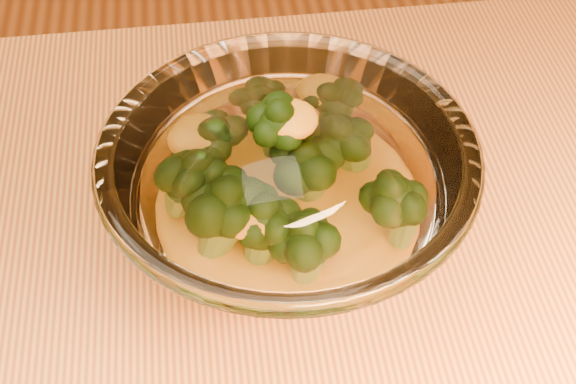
% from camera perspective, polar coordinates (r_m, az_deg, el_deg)
% --- Properties ---
extents(glass_bowl, '(0.25, 0.25, 0.11)m').
position_cam_1_polar(glass_bowl, '(0.54, -0.00, -0.38)').
color(glass_bowl, white).
rests_on(glass_bowl, table).
extents(cheese_sauce, '(0.13, 0.13, 0.04)m').
position_cam_1_polar(cheese_sauce, '(0.55, 0.00, -1.98)').
color(cheese_sauce, '#ECAE13').
rests_on(cheese_sauce, glass_bowl).
extents(broccoli_heap, '(0.16, 0.16, 0.08)m').
position_cam_1_polar(broccoli_heap, '(0.53, -0.68, 1.28)').
color(broccoli_heap, black).
rests_on(broccoli_heap, cheese_sauce).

